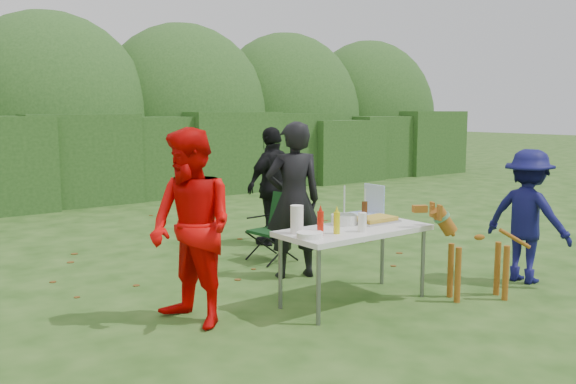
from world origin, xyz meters
TOP-DOWN VIEW (x-y plane):
  - ground at (0.00, 0.00)m, footprint 80.00×80.00m
  - hedge_row at (0.00, 8.00)m, footprint 22.00×1.40m
  - shrub_backdrop at (0.00, 9.60)m, footprint 20.00×2.60m
  - folding_table at (0.05, 0.05)m, footprint 1.50×0.70m
  - person_cook at (0.14, 1.14)m, footprint 0.74×0.62m
  - person_red_jacket at (-1.50, 0.44)m, footprint 0.81×0.95m
  - person_black_puffy at (0.95, 2.65)m, footprint 1.02×0.58m
  - child at (2.06, -0.54)m, footprint 0.63×0.99m
  - dog at (1.12, -0.60)m, footprint 1.06×0.83m
  - camping_chair at (0.37, 1.88)m, footprint 0.57×0.57m
  - lawn_chair at (2.22, 2.16)m, footprint 0.48×0.48m
  - food_tray at (0.42, 0.14)m, footprint 0.45×0.30m
  - focaccia_bread at (0.42, 0.14)m, footprint 0.40×0.26m
  - mustard_bottle at (-0.27, -0.05)m, footprint 0.06×0.06m
  - ketchup_bottle at (-0.44, -0.02)m, footprint 0.06×0.06m
  - beer_bottle at (0.20, 0.08)m, footprint 0.06×0.06m
  - paper_towel_roll at (-0.55, 0.18)m, footprint 0.12×0.12m
  - cup_stack at (-0.02, -0.13)m, footprint 0.08×0.08m
  - pasta_bowl at (0.09, 0.25)m, footprint 0.26×0.26m
  - plate_stack at (-0.58, -0.04)m, footprint 0.24×0.24m

SIDE VIEW (x-z plane):
  - ground at x=0.00m, z-range 0.00..0.00m
  - lawn_chair at x=2.22m, z-range 0.00..0.79m
  - camping_chair at x=0.37m, z-range 0.00..0.85m
  - dog at x=1.12m, z-range 0.00..0.95m
  - folding_table at x=0.05m, z-range 0.32..1.06m
  - child at x=2.06m, z-range 0.00..1.45m
  - food_tray at x=0.42m, z-range 0.74..0.76m
  - plate_stack at x=-0.58m, z-range 0.74..0.79m
  - focaccia_bread at x=0.42m, z-range 0.76..0.80m
  - pasta_bowl at x=0.09m, z-range 0.74..0.84m
  - person_black_puffy at x=0.95m, z-range 0.00..1.64m
  - cup_stack at x=-0.02m, z-range 0.74..0.92m
  - mustard_bottle at x=-0.27m, z-range 0.74..0.94m
  - hedge_row at x=0.00m, z-range 0.00..1.70m
  - ketchup_bottle at x=-0.44m, z-range 0.74..0.96m
  - beer_bottle at x=0.20m, z-range 0.74..0.98m
  - person_red_jacket at x=-1.50m, z-range 0.00..1.72m
  - paper_towel_roll at x=-0.55m, z-range 0.74..1.00m
  - person_cook at x=0.14m, z-range 0.00..1.74m
  - shrub_backdrop at x=0.00m, z-range 0.00..3.20m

